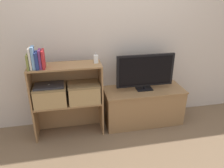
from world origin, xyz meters
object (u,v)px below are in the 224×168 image
(book_navy, at_px, (37,60))
(book_crimson, at_px, (43,59))
(storage_basket_right, at_px, (84,92))
(book_skyblue, at_px, (33,58))
(baby_monitor, at_px, (96,59))
(tv_stand, at_px, (143,106))
(storage_basket_left, at_px, (50,94))
(laptop, at_px, (49,85))
(book_ivory, at_px, (30,59))
(book_plum, at_px, (40,59))
(tv, at_px, (145,71))
(book_olive, at_px, (28,62))

(book_navy, distance_m, book_crimson, 0.07)
(book_crimson, relative_size, storage_basket_right, 0.54)
(book_skyblue, bearing_deg, baby_monitor, 4.45)
(tv_stand, height_order, storage_basket_left, storage_basket_left)
(storage_basket_right, bearing_deg, laptop, 180.00)
(storage_basket_right, bearing_deg, book_navy, -175.43)
(book_ivory, height_order, storage_basket_right, book_ivory)
(tv_stand, bearing_deg, laptop, -176.44)
(book_plum, bearing_deg, storage_basket_left, 36.95)
(baby_monitor, relative_size, laptop, 0.38)
(tv, height_order, book_plum, book_plum)
(book_crimson, xyz_separation_m, storage_basket_right, (0.44, 0.04, -0.47))
(book_ivory, bearing_deg, book_navy, 0.00)
(book_crimson, height_order, storage_basket_right, book_crimson)
(book_olive, height_order, storage_basket_left, book_olive)
(tv_stand, relative_size, book_crimson, 5.21)
(tv, distance_m, storage_basket_right, 0.86)
(book_crimson, relative_size, storage_basket_left, 0.54)
(book_skyblue, xyz_separation_m, book_navy, (0.04, 0.00, -0.03))
(tv_stand, relative_size, tv, 1.40)
(book_skyblue, xyz_separation_m, storage_basket_right, (0.54, 0.04, -0.49))
(book_navy, height_order, book_crimson, book_crimson)
(storage_basket_right, bearing_deg, book_olive, -176.17)
(book_skyblue, distance_m, book_crimson, 0.11)
(tv_stand, bearing_deg, book_crimson, -174.69)
(baby_monitor, bearing_deg, storage_basket_left, -178.53)
(book_navy, relative_size, book_crimson, 0.91)
(book_ivory, height_order, storage_basket_left, book_ivory)
(book_olive, relative_size, book_ivory, 0.72)
(tv_stand, distance_m, tv, 0.53)
(tv_stand, relative_size, storage_basket_right, 2.81)
(tv, height_order, storage_basket_right, tv)
(book_crimson, distance_m, storage_basket_left, 0.47)
(tv_stand, bearing_deg, storage_basket_right, -174.67)
(tv_stand, distance_m, book_skyblue, 1.62)
(storage_basket_left, bearing_deg, tv, 3.49)
(book_ivory, relative_size, book_crimson, 1.14)
(book_crimson, distance_m, baby_monitor, 0.61)
(storage_basket_right, bearing_deg, tv_stand, 5.33)
(book_plum, relative_size, baby_monitor, 1.65)
(storage_basket_right, bearing_deg, book_skyblue, -175.75)
(book_crimson, xyz_separation_m, storage_basket_left, (0.02, 0.04, -0.47))
(tv_stand, xyz_separation_m, storage_basket_right, (-0.84, -0.08, 0.34))
(book_crimson, bearing_deg, storage_basket_right, 5.28)
(book_ivory, relative_size, book_navy, 1.25)
(tv, xyz_separation_m, baby_monitor, (-0.67, -0.06, 0.23))
(book_olive, distance_m, book_skyblue, 0.07)
(tv_stand, relative_size, storage_basket_left, 2.81)
(book_navy, bearing_deg, book_plum, -0.00)
(tv, relative_size, book_plum, 3.63)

